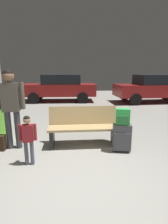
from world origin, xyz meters
The scene contains 8 objects.
ground_plane centered at (0.00, 4.00, -0.05)m, with size 18.00×18.00×0.10m, color gray.
bench centered at (0.16, 1.56, 0.44)m, with size 1.61×0.57×0.89m.
suitcase centered at (0.94, 1.10, 0.32)m, with size 0.41×0.30×0.60m.
backpack_bright centered at (0.94, 1.10, 0.77)m, with size 0.31×0.25×0.34m.
child centered at (-0.92, 0.76, 0.58)m, with size 0.32×0.19×0.94m.
adult centered at (-1.40, 1.54, 1.07)m, with size 0.60×0.24×1.74m.
parked_car_side centered at (4.63, 6.94, 0.81)m, with size 4.12×1.85×1.51m.
parked_car_far centered at (-0.53, 7.85, 0.81)m, with size 4.19×1.98×1.51m.
Camera 1 is at (-0.24, -2.26, 1.69)m, focal length 27.84 mm.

